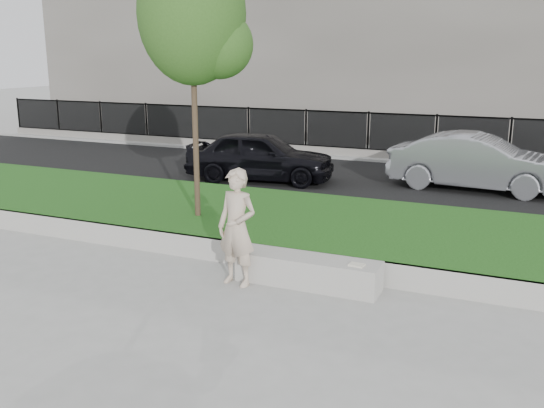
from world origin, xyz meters
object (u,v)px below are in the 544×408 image
at_px(book, 357,265).
at_px(car_silver, 477,162).
at_px(car_dark, 260,156).
at_px(stone_bench, 308,271).
at_px(man, 237,228).
at_px(young_tree, 196,19).

xyz_separation_m(book, car_silver, (0.91, 7.96, 0.29)).
distance_m(car_dark, car_silver, 5.71).
xyz_separation_m(stone_bench, car_dark, (-3.90, 6.72, 0.50)).
relative_size(stone_bench, car_silver, 0.51).
relative_size(man, young_tree, 0.36).
bearing_deg(book, car_dark, 130.47).
height_order(man, young_tree, young_tree).
bearing_deg(stone_bench, book, -5.58).
bearing_deg(book, man, -164.61).
bearing_deg(man, book, 18.67).
relative_size(man, car_dark, 0.45).
relative_size(book, car_dark, 0.05).
height_order(stone_bench, young_tree, young_tree).
xyz_separation_m(young_tree, car_dark, (-1.07, 5.04, -3.34)).
xyz_separation_m(young_tree, car_silver, (4.52, 6.21, -3.32)).
relative_size(stone_bench, man, 1.23).
bearing_deg(stone_bench, young_tree, 149.41).
bearing_deg(man, stone_bench, 29.63).
bearing_deg(young_tree, man, -48.51).
bearing_deg(car_silver, book, 177.64).
distance_m(man, book, 1.88).
relative_size(book, car_silver, 0.05).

